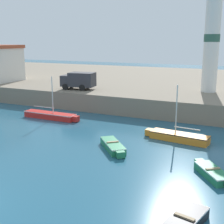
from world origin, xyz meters
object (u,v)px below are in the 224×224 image
truck_on_quay (78,80)px  dinghy_black_0 (183,223)px  sailboat_orange_3 (178,136)px  lighthouse (212,36)px  dinghy_green_2 (113,146)px  dinghy_green_4 (212,172)px  sailboat_red_5 (51,115)px

truck_on_quay → dinghy_black_0: bearing=-49.3°
sailboat_orange_3 → lighthouse: lighthouse is taller
dinghy_green_2 → sailboat_orange_3: 6.02m
dinghy_green_4 → truck_on_quay: bearing=141.3°
dinghy_green_2 → lighthouse: (4.33, 18.72, 8.59)m
dinghy_green_2 → lighthouse: bearing=77.0°
sailboat_orange_3 → dinghy_green_2: bearing=-132.6°
sailboat_red_5 → lighthouse: bearing=40.6°
sailboat_orange_3 → sailboat_red_5: size_ratio=0.85×
lighthouse → dinghy_black_0: bearing=-83.5°
dinghy_green_2 → truck_on_quay: 17.82m
dinghy_green_4 → lighthouse: lighthouse is taller
dinghy_black_0 → dinghy_green_4: bearing=86.7°
dinghy_green_4 → sailboat_red_5: (-18.20, 7.90, 0.09)m
dinghy_black_0 → sailboat_orange_3: 13.14m
sailboat_orange_3 → dinghy_black_0: bearing=-75.3°
dinghy_black_0 → truck_on_quay: bearing=130.7°
sailboat_orange_3 → dinghy_green_4: sailboat_orange_3 is taller
sailboat_orange_3 → dinghy_green_4: size_ratio=1.71×
dinghy_green_4 → sailboat_red_5: 19.84m
sailboat_orange_3 → sailboat_red_5: sailboat_orange_3 is taller
sailboat_red_5 → lighthouse: 21.21m
lighthouse → truck_on_quay: size_ratio=3.05×
dinghy_green_2 → sailboat_orange_3: bearing=47.4°
dinghy_green_2 → sailboat_red_5: sailboat_red_5 is taller
dinghy_green_4 → sailboat_orange_3: bearing=120.7°
dinghy_black_0 → lighthouse: size_ratio=0.28×
sailboat_orange_3 → truck_on_quay: bearing=149.6°
sailboat_orange_3 → sailboat_red_5: (-14.50, 1.65, -0.00)m
sailboat_red_5 → dinghy_black_0: bearing=-38.8°
lighthouse → truck_on_quay: bearing=-161.3°
dinghy_black_0 → truck_on_quay: truck_on_quay is taller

